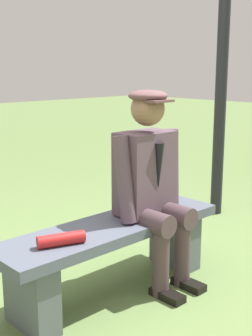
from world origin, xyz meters
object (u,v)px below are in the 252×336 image
(lamp_post, at_px, (224,22))
(seated_man, at_px, (151,180))
(rolled_magazine, at_px, (61,239))
(bench, at_px, (113,246))

(lamp_post, bearing_deg, seated_man, 20.20)
(rolled_magazine, xyz_separation_m, lamp_post, (-2.34, -0.60, 1.36))
(bench, height_order, rolled_magazine, rolled_magazine)
(bench, relative_size, lamp_post, 0.50)
(bench, distance_m, rolled_magazine, 0.50)
(seated_man, xyz_separation_m, lamp_post, (-1.59, -0.59, 1.14))
(seated_man, height_order, lamp_post, lamp_post)
(seated_man, bearing_deg, lamp_post, -159.80)
(bench, xyz_separation_m, rolled_magazine, (0.46, 0.07, 0.19))
(bench, height_order, lamp_post, lamp_post)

